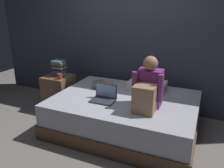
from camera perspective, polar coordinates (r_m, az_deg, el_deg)
ground_plane at (r=3.24m, az=-2.16°, el=-12.92°), size 8.00×8.00×0.00m
wall_back at (r=3.88m, az=5.51°, el=13.53°), size 5.60×0.10×2.70m
bed at (r=3.30m, az=3.24°, el=-7.49°), size 2.00×1.50×0.50m
nightstand at (r=4.03m, az=-13.22°, el=-2.09°), size 0.44×0.46×0.60m
person_sitting at (r=2.82m, az=9.09°, el=-1.31°), size 0.39×0.44×0.66m
laptop at (r=3.08m, az=-2.01°, el=-3.20°), size 0.32×0.23×0.22m
pillow at (r=3.52m, az=8.87°, el=-0.36°), size 0.56×0.36×0.13m
book_stack at (r=3.92m, az=-13.27°, el=3.92°), size 0.24×0.17×0.26m
mug at (r=3.76m, az=-13.09°, el=1.91°), size 0.08×0.08×0.09m
clothes_pile at (r=3.58m, az=-2.55°, el=0.08°), size 0.30×0.32×0.13m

